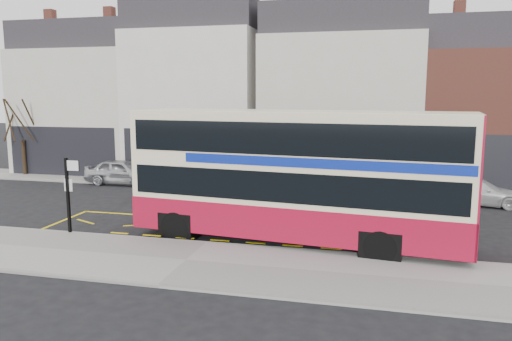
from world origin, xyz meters
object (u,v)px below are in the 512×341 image
(double_decker_bus, at_px, (297,175))
(street_tree_left, at_px, (21,109))
(car_silver, at_px, (123,172))
(car_white, at_px, (478,192))
(street_tree_right, at_px, (341,132))
(car_grey, at_px, (238,180))
(bus_stop_post, at_px, (69,187))

(double_decker_bus, xyz_separation_m, street_tree_left, (-19.16, 10.07, 1.85))
(car_silver, distance_m, street_tree_left, 8.37)
(car_white, bearing_deg, street_tree_right, 74.14)
(car_white, bearing_deg, car_grey, 100.10)
(double_decker_bus, bearing_deg, bus_stop_post, -165.65)
(double_decker_bus, distance_m, street_tree_right, 11.61)
(double_decker_bus, height_order, car_grey, double_decker_bus)
(double_decker_bus, bearing_deg, car_grey, 124.69)
(car_white, distance_m, street_tree_left, 26.93)
(car_grey, bearing_deg, street_tree_left, 91.73)
(car_grey, relative_size, street_tree_left, 0.63)
(street_tree_left, distance_m, street_tree_right, 19.96)
(car_silver, xyz_separation_m, street_tree_right, (12.37, 2.58, 2.37))
(bus_stop_post, relative_size, street_tree_right, 0.61)
(car_grey, bearing_deg, bus_stop_post, 166.79)
(car_white, relative_size, street_tree_right, 0.93)
(car_grey, bearing_deg, double_decker_bus, -143.18)
(bus_stop_post, relative_size, car_grey, 0.70)
(bus_stop_post, xyz_separation_m, street_tree_left, (-10.88, 11.24, 2.46))
(car_silver, height_order, street_tree_right, street_tree_right)
(street_tree_left, bearing_deg, car_white, -4.13)
(street_tree_right, bearing_deg, car_silver, -168.20)
(street_tree_left, height_order, street_tree_right, street_tree_left)
(car_grey, distance_m, car_white, 11.95)
(double_decker_bus, distance_m, car_silver, 14.83)
(car_white, bearing_deg, car_silver, 98.55)
(car_white, bearing_deg, bus_stop_post, 131.69)
(street_tree_left, bearing_deg, bus_stop_post, -45.93)
(bus_stop_post, xyz_separation_m, car_grey, (3.78, 9.51, -1.19))
(car_silver, bearing_deg, double_decker_bus, -127.27)
(bus_stop_post, bearing_deg, street_tree_right, 55.60)
(car_white, distance_m, street_tree_right, 7.96)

